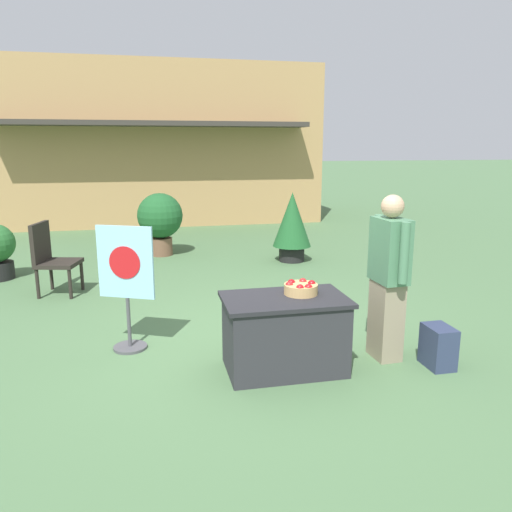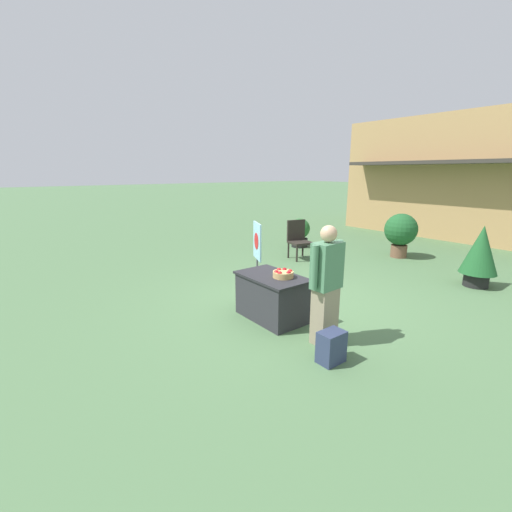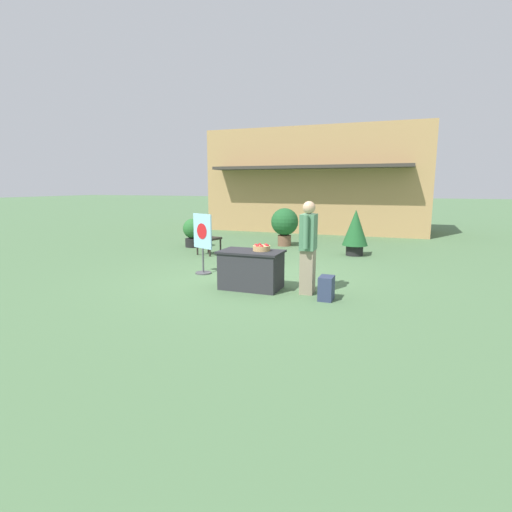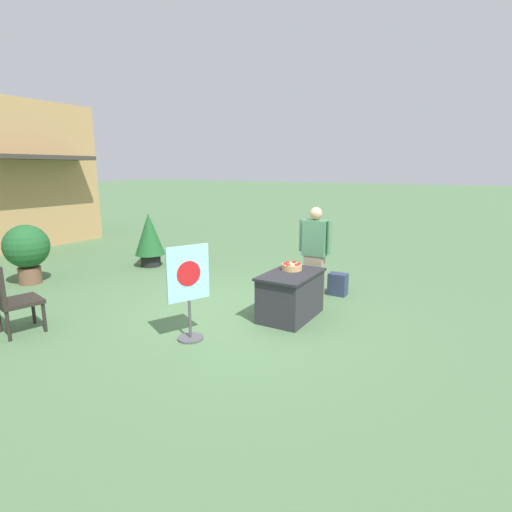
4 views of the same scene
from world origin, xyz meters
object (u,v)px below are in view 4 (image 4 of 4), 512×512
Objects in this scene: poster_board at (189,288)px; apple_basket at (292,267)px; display_table at (291,295)px; potted_plant_far_left at (149,237)px; patio_chair at (10,296)px; potted_plant_far_right at (27,249)px; person_visitor at (315,253)px; backpack at (338,284)px.

apple_basket is at bearing 89.91° from poster_board.
potted_plant_far_left reaches higher than display_table.
patio_chair is 4.27m from potted_plant_far_left.
display_table is 3.63× the size of apple_basket.
display_table is 0.96× the size of potted_plant_far_right.
potted_plant_far_right reaches higher than apple_basket.
person_visitor is (1.10, 0.05, 0.49)m from display_table.
potted_plant_far_right is at bearing 156.21° from potted_plant_far_left.
patio_chair is at bearing -124.68° from potted_plant_far_right.
potted_plant_far_right is (1.65, 2.39, 0.16)m from patio_chair.
apple_basket is 0.25× the size of potted_plant_far_left.
patio_chair is at bearing 132.57° from apple_basket.
patio_chair is 0.86× the size of potted_plant_far_right.
person_visitor is 4.04× the size of backpack.
backpack is at bearing -10.15° from display_table.
backpack is (1.33, -0.35, -0.59)m from apple_basket.
apple_basket is at bearing -4.21° from person_visitor.
display_table is 1.12× the size of patio_chair.
potted_plant_far_left is 2.63m from potted_plant_far_right.
patio_chair is (-1.17, 2.34, -0.17)m from poster_board.
apple_basket is 0.19× the size of person_visitor.
potted_plant_far_right is at bearing -71.74° from person_visitor.
display_table is 4.16m from patio_chair.
person_visitor reaches higher than display_table.
backpack is 5.43m from patio_chair.
apple_basket is at bearing -34.12° from patio_chair.
display_table is 0.89× the size of poster_board.
poster_board is at bearing -128.34° from potted_plant_far_left.
person_visitor is 1.59× the size of patio_chair.
display_table is at bearing -157.19° from apple_basket.
display_table is 0.71× the size of person_visitor.
display_table is at bearing -0.00° from person_visitor.
patio_chair is at bearing 130.02° from display_table.
poster_board is (-2.60, 0.79, -0.12)m from person_visitor.
patio_chair is 0.82× the size of potted_plant_far_left.
person_visitor is 4.90m from patio_chair.
apple_basket is 0.24× the size of poster_board.
patio_chair reaches higher than display_table.
poster_board is 4.75m from potted_plant_far_right.
poster_board is 1.26× the size of patio_chair.
apple_basket is at bearing 165.40° from backpack.
poster_board reaches higher than apple_basket.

